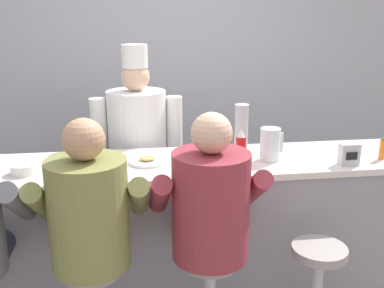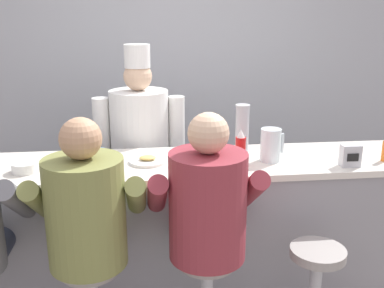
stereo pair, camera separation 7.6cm
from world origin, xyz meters
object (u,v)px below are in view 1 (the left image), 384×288
(coffee_mug_blue, at_px, (100,158))
(diner_seated_olive, at_px, (90,219))
(hot_sauce_bottle_orange, at_px, (382,149))
(ketchup_bottle_red, at_px, (241,150))
(cereal_bowl, at_px, (24,169))
(diner_seated_maroon, at_px, (209,211))
(water_pitcher_clear, at_px, (270,144))
(cook_in_whites_near, at_px, (138,150))
(empty_stool_round, at_px, (316,285))
(napkin_dispenser_chrome, at_px, (349,154))
(breakfast_plate, at_px, (148,161))
(cup_stack_steel, at_px, (241,130))

(coffee_mug_blue, relative_size, diner_seated_olive, 0.09)
(hot_sauce_bottle_orange, bearing_deg, ketchup_bottle_red, -178.26)
(cereal_bowl, distance_m, diner_seated_maroon, 1.11)
(water_pitcher_clear, bearing_deg, diner_seated_maroon, -133.87)
(hot_sauce_bottle_orange, xyz_separation_m, coffee_mug_blue, (-1.76, 0.13, -0.02))
(water_pitcher_clear, xyz_separation_m, cook_in_whites_near, (-0.81, 0.65, -0.20))
(diner_seated_maroon, height_order, empty_stool_round, diner_seated_maroon)
(hot_sauce_bottle_orange, xyz_separation_m, empty_stool_round, (-0.58, -0.45, -0.64))
(water_pitcher_clear, height_order, cereal_bowl, water_pitcher_clear)
(ketchup_bottle_red, height_order, cook_in_whites_near, cook_in_whites_near)
(water_pitcher_clear, height_order, napkin_dispenser_chrome, water_pitcher_clear)
(empty_stool_round, bearing_deg, coffee_mug_blue, 153.98)
(water_pitcher_clear, bearing_deg, coffee_mug_blue, 177.21)
(ketchup_bottle_red, distance_m, empty_stool_round, 0.87)
(ketchup_bottle_red, xyz_separation_m, napkin_dispenser_chrome, (0.67, -0.04, -0.05))
(water_pitcher_clear, xyz_separation_m, coffee_mug_blue, (-1.05, 0.05, -0.05))
(breakfast_plate, relative_size, napkin_dispenser_chrome, 1.73)
(hot_sauce_bottle_orange, height_order, cook_in_whites_near, cook_in_whites_near)
(coffee_mug_blue, xyz_separation_m, diner_seated_maroon, (0.58, -0.54, -0.14))
(cereal_bowl, height_order, napkin_dispenser_chrome, napkin_dispenser_chrome)
(water_pitcher_clear, distance_m, cereal_bowl, 1.48)
(water_pitcher_clear, relative_size, empty_stool_round, 0.29)
(breakfast_plate, bearing_deg, cereal_bowl, -172.71)
(hot_sauce_bottle_orange, relative_size, diner_seated_olive, 0.09)
(cereal_bowl, relative_size, diner_seated_maroon, 0.10)
(water_pitcher_clear, height_order, diner_seated_maroon, diner_seated_maroon)
(ketchup_bottle_red, xyz_separation_m, empty_stool_round, (0.35, -0.42, -0.68))
(ketchup_bottle_red, bearing_deg, napkin_dispenser_chrome, -3.73)
(ketchup_bottle_red, relative_size, cook_in_whites_near, 0.14)
(napkin_dispenser_chrome, relative_size, diner_seated_maroon, 0.09)
(hot_sauce_bottle_orange, relative_size, empty_stool_round, 0.20)
(breakfast_plate, distance_m, napkin_dispenser_chrome, 1.23)
(cup_stack_steel, bearing_deg, water_pitcher_clear, -39.07)
(water_pitcher_clear, xyz_separation_m, diner_seated_maroon, (-0.47, -0.49, -0.20))
(ketchup_bottle_red, xyz_separation_m, water_pitcher_clear, (0.22, 0.11, -0.01))
(coffee_mug_blue, height_order, diner_seated_olive, diner_seated_olive)
(hot_sauce_bottle_orange, height_order, napkin_dispenser_chrome, hot_sauce_bottle_orange)
(cup_stack_steel, xyz_separation_m, diner_seated_olive, (-0.93, -0.62, -0.27))
(breakfast_plate, xyz_separation_m, coffee_mug_blue, (-0.29, -0.01, 0.04))
(cereal_bowl, bearing_deg, napkin_dispenser_chrome, -3.48)
(diner_seated_olive, distance_m, cook_in_whites_near, 1.18)
(coffee_mug_blue, relative_size, napkin_dispenser_chrome, 0.94)
(breakfast_plate, bearing_deg, diner_seated_maroon, -62.15)
(ketchup_bottle_red, height_order, napkin_dispenser_chrome, ketchup_bottle_red)
(cook_in_whites_near, bearing_deg, empty_stool_round, -51.27)
(coffee_mug_blue, height_order, empty_stool_round, coffee_mug_blue)
(cup_stack_steel, height_order, cook_in_whites_near, cook_in_whites_near)
(hot_sauce_bottle_orange, xyz_separation_m, napkin_dispenser_chrome, (-0.26, -0.07, -0.00))
(cereal_bowl, bearing_deg, empty_stool_round, -16.96)
(water_pitcher_clear, xyz_separation_m, cereal_bowl, (-1.48, -0.04, -0.08))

